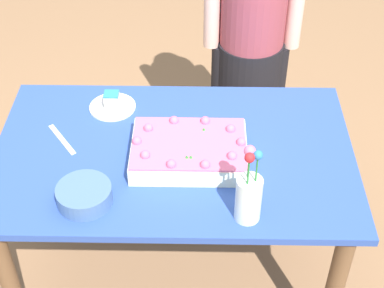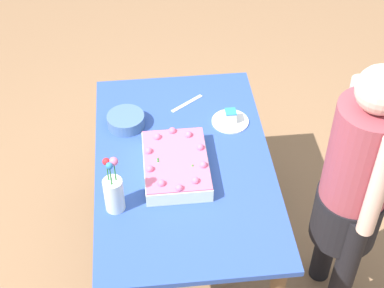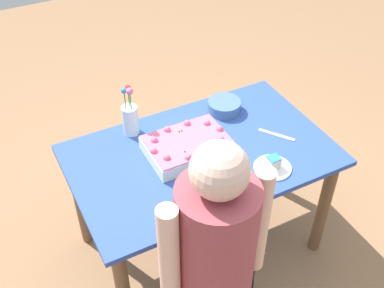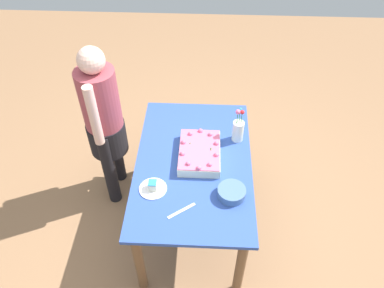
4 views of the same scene
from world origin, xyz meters
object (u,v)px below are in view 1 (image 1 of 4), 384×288
serving_plate_with_slice (112,104)px  person_standing (252,32)px  fruit_bowl (84,195)px  flower_vase (249,195)px  cake_knife (62,139)px  sheet_cake (189,150)px

serving_plate_with_slice → person_standing: person_standing is taller
fruit_bowl → flower_vase: bearing=-6.2°
serving_plate_with_slice → person_standing: bearing=37.3°
cake_knife → serving_plate_with_slice: bearing=104.8°
sheet_cake → serving_plate_with_slice: 0.45m
serving_plate_with_slice → cake_knife: 0.27m
serving_plate_with_slice → fruit_bowl: 0.54m
flower_vase → fruit_bowl: bearing=173.8°
flower_vase → person_standing: bearing=86.0°
fruit_bowl → serving_plate_with_slice: bearing=86.8°
fruit_bowl → person_standing: (0.63, 1.00, 0.07)m
serving_plate_with_slice → cake_knife: bearing=-129.5°
serving_plate_with_slice → flower_vase: (0.53, -0.60, 0.08)m
flower_vase → person_standing: size_ratio=0.20×
serving_plate_with_slice → fruit_bowl: serving_plate_with_slice is taller
cake_knife → fruit_bowl: (0.14, -0.33, 0.03)m
sheet_cake → cake_knife: size_ratio=2.04×
cake_knife → person_standing: size_ratio=0.14×
sheet_cake → cake_knife: (-0.50, 0.10, -0.04)m
sheet_cake → serving_plate_with_slice: sheet_cake is taller
sheet_cake → fruit_bowl: (-0.36, -0.23, -0.01)m
serving_plate_with_slice → fruit_bowl: bearing=-93.2°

